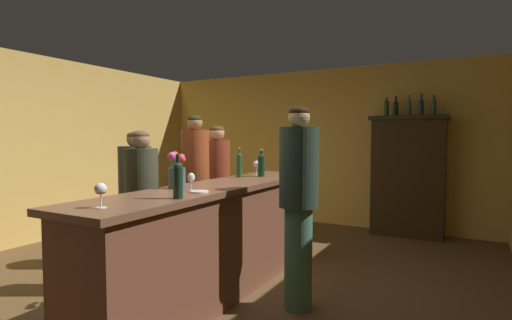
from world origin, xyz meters
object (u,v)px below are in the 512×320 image
at_px(wine_bottle_merlot, 261,164).
at_px(display_bottle_right, 434,106).
at_px(display_bottle_center, 409,106).
at_px(patron_near_entrance, 195,183).
at_px(wine_bottle_syrah, 239,164).
at_px(patron_in_navy, 217,179).
at_px(patron_by_cabinet, 135,193).
at_px(display_cabinet, 408,174).
at_px(wine_glass_rear, 257,164).
at_px(patron_redhead, 142,203).
at_px(display_bottle_left, 386,107).
at_px(cheese_plate, 199,192).
at_px(wine_bottle_malbec, 178,178).
at_px(display_bottle_midleft, 396,108).
at_px(display_bottle_midright, 421,106).
at_px(bar_counter, 216,239).
at_px(wine_glass_front, 101,190).
at_px(flower_arrangement, 177,174).
at_px(bartender, 299,198).
at_px(wine_glass_mid, 191,178).

bearing_deg(wine_bottle_merlot, display_bottle_right, 55.34).
relative_size(display_bottle_center, patron_near_entrance, 0.19).
xyz_separation_m(wine_bottle_syrah, patron_in_navy, (-0.79, 0.72, -0.28)).
distance_m(patron_near_entrance, patron_by_cabinet, 0.71).
relative_size(display_cabinet, wine_glass_rear, 10.79).
relative_size(wine_glass_rear, patron_redhead, 0.11).
bearing_deg(display_cabinet, display_bottle_left, 180.00).
relative_size(display_cabinet, display_bottle_center, 5.50).
distance_m(wine_bottle_syrah, display_bottle_left, 2.82).
xyz_separation_m(wine_bottle_syrah, patron_redhead, (-0.51, -0.96, -0.33)).
height_order(wine_bottle_merlot, cheese_plate, wine_bottle_merlot).
relative_size(wine_bottle_malbec, patron_by_cabinet, 0.21).
bearing_deg(wine_bottle_syrah, patron_near_entrance, -166.30).
xyz_separation_m(display_cabinet, patron_in_navy, (-2.22, -1.76, -0.03)).
distance_m(cheese_plate, patron_redhead, 0.89).
bearing_deg(patron_redhead, display_bottle_center, 18.24).
bearing_deg(patron_by_cabinet, display_bottle_left, 74.41).
bearing_deg(display_bottle_midleft, display_bottle_midright, 0.00).
height_order(display_bottle_midleft, display_bottle_right, display_bottle_midleft).
xyz_separation_m(wine_glass_rear, patron_in_navy, (-0.82, 0.37, -0.25)).
distance_m(display_bottle_left, display_bottle_midleft, 0.14).
height_order(display_bottle_center, patron_in_navy, display_bottle_center).
bearing_deg(cheese_plate, patron_by_cabinet, 153.28).
bearing_deg(display_bottle_midright, patron_redhead, -121.32).
height_order(wine_bottle_malbec, display_bottle_center, display_bottle_center).
relative_size(patron_redhead, patron_near_entrance, 0.89).
distance_m(display_cabinet, patron_by_cabinet, 3.88).
bearing_deg(display_bottle_left, bar_counter, -106.26).
height_order(bar_counter, patron_by_cabinet, patron_by_cabinet).
bearing_deg(display_bottle_midleft, wine_bottle_malbec, -101.92).
distance_m(wine_glass_front, display_bottle_left, 4.66).
distance_m(flower_arrangement, bartender, 1.07).
xyz_separation_m(wine_bottle_merlot, wine_glass_rear, (-0.15, 0.16, -0.02)).
relative_size(bar_counter, wine_glass_front, 19.88).
relative_size(wine_glass_mid, display_bottle_center, 0.45).
relative_size(wine_bottle_syrah, wine_glass_mid, 2.26).
height_order(wine_bottle_syrah, patron_redhead, patron_redhead).
height_order(display_cabinet, display_bottle_left, display_bottle_left).
bearing_deg(display_bottle_right, wine_glass_front, -108.82).
relative_size(display_bottle_midright, display_bottle_right, 1.09).
height_order(display_cabinet, wine_glass_rear, display_cabinet).
height_order(wine_glass_front, cheese_plate, wine_glass_front).
bearing_deg(wine_bottle_syrah, patron_redhead, -117.82).
bearing_deg(patron_by_cabinet, wine_bottle_merlot, 47.39).
height_order(wine_bottle_malbec, display_bottle_midright, display_bottle_midright).
height_order(flower_arrangement, display_bottle_midright, display_bottle_midright).
bearing_deg(wine_glass_front, patron_near_entrance, 111.01).
height_order(wine_glass_rear, patron_redhead, patron_redhead).
bearing_deg(patron_in_navy, display_bottle_right, 95.16).
bearing_deg(flower_arrangement, display_bottle_midleft, 70.92).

